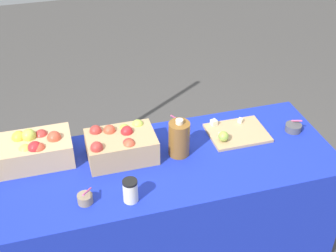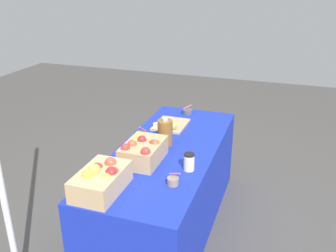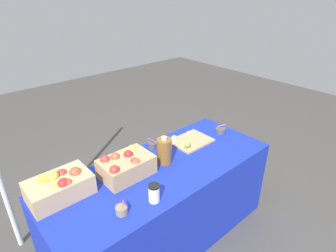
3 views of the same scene
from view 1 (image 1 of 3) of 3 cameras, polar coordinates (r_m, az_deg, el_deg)
name	(u,v)px [view 1 (image 1 of 3)]	position (r m, az deg, el deg)	size (l,w,h in m)	color
ground_plane	(170,247)	(3.13, 0.27, -14.81)	(10.00, 10.00, 0.00)	#474442
table	(170,207)	(2.85, 0.29, -9.99)	(1.90, 0.76, 0.74)	#192DB7
apple_crate_left	(35,149)	(2.65, -16.22, -2.80)	(0.41, 0.26, 0.20)	tan
apple_crate_middle	(121,145)	(2.59, -5.86, -2.35)	(0.38, 0.26, 0.19)	tan
cutting_board_front	(235,133)	(2.82, 8.32, -0.87)	(0.35, 0.28, 0.08)	tan
sample_bowl_near	(85,199)	(2.37, -10.26, -8.86)	(0.08, 0.09, 0.10)	gray
sample_bowl_mid	(293,127)	(2.93, 15.31, -0.17)	(0.10, 0.10, 0.09)	#4C4C51
sample_bowl_far	(178,125)	(2.83, 1.23, 0.09)	(0.09, 0.08, 0.12)	#4C4C51
cider_jug	(179,139)	(2.59, 1.39, -1.57)	(0.12, 0.12, 0.23)	brown
coffee_cup	(130,191)	(2.33, -4.70, -8.02)	(0.08, 0.08, 0.13)	silver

